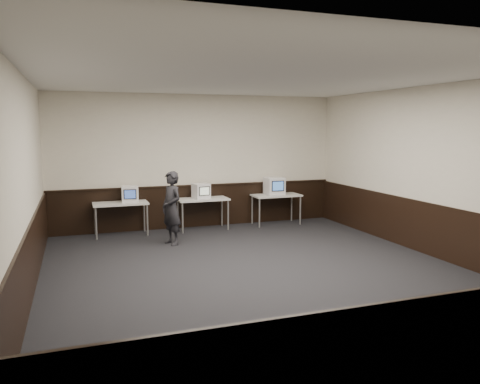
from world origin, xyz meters
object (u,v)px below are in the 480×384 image
at_px(person, 172,208).
at_px(desk_left, 121,206).
at_px(desk_right, 276,197).
at_px(emac_center, 201,191).
at_px(emac_left, 130,194).
at_px(emac_right, 274,186).
at_px(desk_center, 203,201).

bearing_deg(person, desk_left, -162.92).
distance_m(desk_right, emac_center, 1.95).
distance_m(emac_left, emac_right, 3.54).
bearing_deg(desk_right, emac_left, 179.69).
height_order(desk_right, emac_center, emac_center).
bearing_deg(desk_center, emac_right, 1.30).
relative_size(desk_left, desk_right, 1.00).
bearing_deg(emac_left, desk_left, -167.65).
bearing_deg(desk_center, person, -129.77).
relative_size(desk_right, emac_center, 2.81).
height_order(emac_left, emac_center, emac_left).
relative_size(emac_right, person, 0.31).
xyz_separation_m(emac_right, person, (-2.84, -1.22, -0.21)).
bearing_deg(desk_right, emac_right, 132.43).
relative_size(desk_center, desk_right, 1.00).
relative_size(emac_left, emac_right, 0.91).
height_order(desk_center, emac_right, emac_right).
height_order(desk_left, desk_right, same).
bearing_deg(desk_left, emac_right, 0.64).
distance_m(desk_left, emac_right, 3.77).
height_order(desk_left, emac_right, emac_right).
xyz_separation_m(desk_center, emac_right, (1.86, 0.04, 0.29)).
distance_m(desk_center, desk_right, 1.90).
relative_size(desk_center, person, 0.79).
distance_m(emac_left, person, 1.39).
bearing_deg(person, emac_right, 92.10).
height_order(desk_left, person, person).
relative_size(desk_left, person, 0.79).
bearing_deg(desk_left, person, -51.83).
bearing_deg(desk_right, desk_center, 180.00).
bearing_deg(desk_right, desk_left, 180.00).
bearing_deg(emac_center, desk_right, -10.22).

